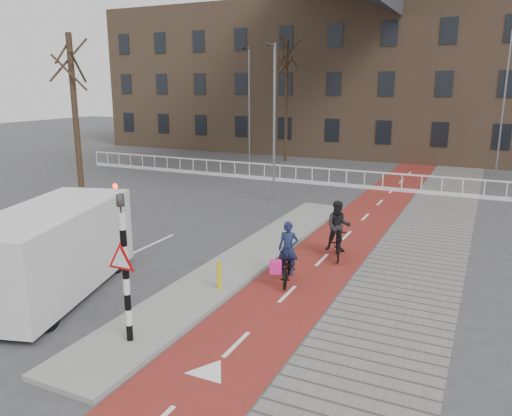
% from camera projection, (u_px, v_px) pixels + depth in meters
% --- Properties ---
extents(ground, '(120.00, 120.00, 0.00)m').
position_uv_depth(ground, '(202.00, 313.00, 12.45)').
color(ground, '#38383A').
rests_on(ground, ground).
extents(bike_lane, '(2.50, 60.00, 0.01)m').
position_uv_depth(bike_lane, '(359.00, 223.00, 20.59)').
color(bike_lane, maroon).
rests_on(bike_lane, ground).
extents(sidewalk, '(3.00, 60.00, 0.01)m').
position_uv_depth(sidewalk, '(431.00, 231.00, 19.43)').
color(sidewalk, slate).
rests_on(sidewalk, ground).
extents(curb_island, '(1.80, 16.00, 0.12)m').
position_uv_depth(curb_island, '(247.00, 258.00, 16.23)').
color(curb_island, gray).
rests_on(curb_island, ground).
extents(traffic_signal, '(0.80, 0.80, 3.68)m').
position_uv_depth(traffic_signal, '(124.00, 259.00, 10.44)').
color(traffic_signal, black).
rests_on(traffic_signal, curb_island).
extents(bollard, '(0.12, 0.12, 0.79)m').
position_uv_depth(bollard, '(219.00, 275.00, 13.56)').
color(bollard, '#CEC60B').
rests_on(bollard, curb_island).
extents(cyclist_near, '(1.04, 1.80, 1.80)m').
position_uv_depth(cyclist_near, '(288.00, 262.00, 14.25)').
color(cyclist_near, black).
rests_on(cyclist_near, bike_lane).
extents(cyclist_far, '(1.04, 1.84, 1.91)m').
position_uv_depth(cyclist_far, '(338.00, 235.00, 16.23)').
color(cyclist_far, black).
rests_on(cyclist_far, bike_lane).
extents(van, '(3.71, 5.95, 2.39)m').
position_uv_depth(van, '(51.00, 250.00, 13.28)').
color(van, silver).
rests_on(van, ground).
extents(railing, '(28.00, 0.10, 0.99)m').
position_uv_depth(railing, '(280.00, 176.00, 29.36)').
color(railing, silver).
rests_on(railing, ground).
extents(townhouse_row, '(46.00, 10.00, 15.90)m').
position_uv_depth(townhouse_row, '(376.00, 55.00, 39.88)').
color(townhouse_row, '#7F6047').
rests_on(townhouse_row, ground).
extents(tree_left, '(0.27, 0.27, 7.78)m').
position_uv_depth(tree_left, '(76.00, 122.00, 22.82)').
color(tree_left, black).
rests_on(tree_left, ground).
extents(tree_mid, '(0.24, 0.24, 8.67)m').
position_uv_depth(tree_mid, '(286.00, 102.00, 36.32)').
color(tree_mid, black).
rests_on(tree_mid, ground).
extents(streetlight_near, '(0.12, 0.12, 7.41)m').
position_uv_depth(streetlight_near, '(274.00, 124.00, 23.74)').
color(streetlight_near, slate).
rests_on(streetlight_near, ground).
extents(streetlight_left, '(0.12, 0.12, 8.04)m').
position_uv_depth(streetlight_left, '(249.00, 107.00, 34.86)').
color(streetlight_left, slate).
rests_on(streetlight_left, ground).
extents(streetlight_right, '(0.12, 0.12, 8.81)m').
position_uv_depth(streetlight_right, '(504.00, 104.00, 30.23)').
color(streetlight_right, slate).
rests_on(streetlight_right, ground).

